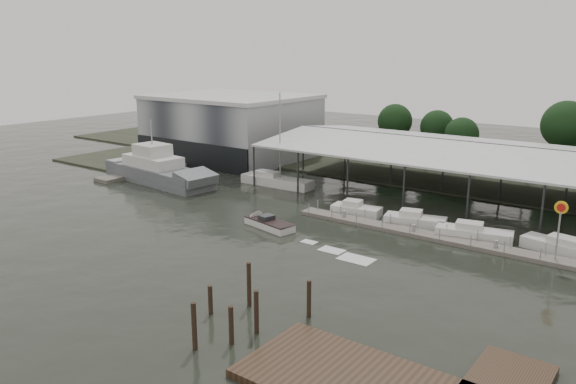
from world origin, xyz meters
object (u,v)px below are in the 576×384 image
Objects in this scene: white_sailboat at (276,181)px; speedboat_underway at (266,223)px; grey_trawler at (159,171)px; shell_fuel_sign at (560,220)px.

white_sailboat is 0.72× the size of speedboat_underway.
white_sailboat reaches higher than grey_trawler.
white_sailboat reaches higher than shell_fuel_sign.
grey_trawler reaches higher than shell_fuel_sign.
shell_fuel_sign is 37.60m from white_sailboat.
grey_trawler is at bearing -152.87° from white_sailboat.
grey_trawler reaches higher than speedboat_underway.
speedboat_underway is at bearing -9.92° from grey_trawler.
shell_fuel_sign is 0.28× the size of grey_trawler.
white_sailboat is 17.98m from speedboat_underway.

